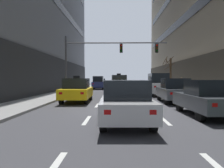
{
  "coord_description": "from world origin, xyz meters",
  "views": [
    {
      "loc": [
        -0.39,
        -12.16,
        1.75
      ],
      "look_at": [
        -0.89,
        14.26,
        1.04
      ],
      "focal_mm": 35.67,
      "sensor_mm": 36.0,
      "label": 1
    }
  ],
  "objects_px": {
    "car_driving_4": "(118,82)",
    "taxi_driving_5": "(77,90)",
    "taxi_driving_1": "(119,85)",
    "car_parked_2": "(174,91)",
    "car_driving_2": "(126,102)",
    "car_driving_3": "(101,83)",
    "car_parked_3": "(158,85)",
    "street_tree_0": "(170,73)",
    "pedestrian_0": "(181,84)",
    "car_driving_6": "(119,84)",
    "car_driving_0": "(98,83)",
    "traffic_signal_0": "(103,53)",
    "car_parked_1": "(207,98)"
  },
  "relations": [
    {
      "from": "street_tree_0",
      "to": "taxi_driving_5",
      "type": "bearing_deg",
      "value": -131.64
    },
    {
      "from": "car_parked_3",
      "to": "pedestrian_0",
      "type": "distance_m",
      "value": 2.51
    },
    {
      "from": "car_driving_4",
      "to": "car_driving_6",
      "type": "distance_m",
      "value": 7.27
    },
    {
      "from": "car_driving_3",
      "to": "taxi_driving_5",
      "type": "relative_size",
      "value": 0.96
    },
    {
      "from": "car_parked_2",
      "to": "traffic_signal_0",
      "type": "relative_size",
      "value": 0.48
    },
    {
      "from": "taxi_driving_1",
      "to": "car_parked_2",
      "type": "distance_m",
      "value": 9.33
    },
    {
      "from": "car_driving_6",
      "to": "car_driving_2",
      "type": "bearing_deg",
      "value": -90.21
    },
    {
      "from": "traffic_signal_0",
      "to": "pedestrian_0",
      "type": "bearing_deg",
      "value": 9.9
    },
    {
      "from": "car_parked_3",
      "to": "pedestrian_0",
      "type": "bearing_deg",
      "value": 11.56
    },
    {
      "from": "car_driving_6",
      "to": "car_parked_3",
      "type": "distance_m",
      "value": 11.27
    },
    {
      "from": "car_driving_6",
      "to": "car_parked_3",
      "type": "xyz_separation_m",
      "value": [
        3.72,
        -10.63,
        0.25
      ]
    },
    {
      "from": "car_driving_0",
      "to": "car_driving_6",
      "type": "relative_size",
      "value": 0.9
    },
    {
      "from": "car_driving_4",
      "to": "taxi_driving_5",
      "type": "bearing_deg",
      "value": -97.33
    },
    {
      "from": "car_driving_4",
      "to": "car_driving_6",
      "type": "height_order",
      "value": "car_driving_4"
    },
    {
      "from": "car_parked_1",
      "to": "car_driving_6",
      "type": "bearing_deg",
      "value": 99.38
    },
    {
      "from": "car_parked_3",
      "to": "street_tree_0",
      "type": "height_order",
      "value": "street_tree_0"
    },
    {
      "from": "car_driving_4",
      "to": "car_parked_2",
      "type": "xyz_separation_m",
      "value": [
        3.93,
        -24.11,
        -0.18
      ]
    },
    {
      "from": "taxi_driving_5",
      "to": "car_parked_2",
      "type": "relative_size",
      "value": 1.0
    },
    {
      "from": "car_driving_4",
      "to": "taxi_driving_5",
      "type": "xyz_separation_m",
      "value": [
        -3.09,
        -24.04,
        -0.18
      ]
    },
    {
      "from": "taxi_driving_1",
      "to": "car_driving_4",
      "type": "xyz_separation_m",
      "value": [
        -0.05,
        15.63,
        -0.0
      ]
    },
    {
      "from": "car_driving_3",
      "to": "traffic_signal_0",
      "type": "distance_m",
      "value": 19.12
    },
    {
      "from": "car_driving_6",
      "to": "car_parked_2",
      "type": "height_order",
      "value": "car_driving_6"
    },
    {
      "from": "taxi_driving_1",
      "to": "car_driving_3",
      "type": "xyz_separation_m",
      "value": [
        -3.11,
        15.63,
        -0.21
      ]
    },
    {
      "from": "taxi_driving_1",
      "to": "car_parked_1",
      "type": "bearing_deg",
      "value": -74.66
    },
    {
      "from": "street_tree_0",
      "to": "pedestrian_0",
      "type": "bearing_deg",
      "value": -86.11
    },
    {
      "from": "taxi_driving_1",
      "to": "car_driving_2",
      "type": "height_order",
      "value": "taxi_driving_1"
    },
    {
      "from": "car_parked_2",
      "to": "pedestrian_0",
      "type": "height_order",
      "value": "pedestrian_0"
    },
    {
      "from": "car_driving_2",
      "to": "car_driving_3",
      "type": "bearing_deg",
      "value": 95.76
    },
    {
      "from": "car_driving_4",
      "to": "car_parked_3",
      "type": "height_order",
      "value": "car_parked_3"
    },
    {
      "from": "car_parked_2",
      "to": "pedestrian_0",
      "type": "relative_size",
      "value": 2.78
    },
    {
      "from": "taxi_driving_1",
      "to": "car_driving_4",
      "type": "height_order",
      "value": "taxi_driving_1"
    },
    {
      "from": "taxi_driving_1",
      "to": "car_driving_4",
      "type": "distance_m",
      "value": 15.63
    },
    {
      "from": "car_driving_3",
      "to": "taxi_driving_5",
      "type": "distance_m",
      "value": 24.05
    },
    {
      "from": "car_parked_2",
      "to": "street_tree_0",
      "type": "xyz_separation_m",
      "value": [
        2.21,
        10.45,
        1.48
      ]
    },
    {
      "from": "car_driving_3",
      "to": "car_driving_6",
      "type": "relative_size",
      "value": 0.95
    },
    {
      "from": "taxi_driving_1",
      "to": "car_driving_6",
      "type": "relative_size",
      "value": 0.93
    },
    {
      "from": "taxi_driving_1",
      "to": "car_driving_2",
      "type": "xyz_separation_m",
      "value": [
        0.08,
        -15.97,
        -0.21
      ]
    },
    {
      "from": "car_driving_2",
      "to": "traffic_signal_0",
      "type": "relative_size",
      "value": 0.46
    },
    {
      "from": "car_driving_3",
      "to": "car_driving_4",
      "type": "relative_size",
      "value": 1.04
    },
    {
      "from": "car_parked_1",
      "to": "pedestrian_0",
      "type": "bearing_deg",
      "value": 78.78
    },
    {
      "from": "car_driving_6",
      "to": "car_parked_3",
      "type": "relative_size",
      "value": 1.02
    },
    {
      "from": "car_driving_4",
      "to": "pedestrian_0",
      "type": "relative_size",
      "value": 2.57
    },
    {
      "from": "traffic_signal_0",
      "to": "street_tree_0",
      "type": "distance_m",
      "value": 9.35
    },
    {
      "from": "car_driving_2",
      "to": "car_driving_0",
      "type": "bearing_deg",
      "value": 96.84
    },
    {
      "from": "car_parked_3",
      "to": "pedestrian_0",
      "type": "relative_size",
      "value": 2.74
    },
    {
      "from": "car_driving_3",
      "to": "car_driving_0",
      "type": "bearing_deg",
      "value": -89.83
    },
    {
      "from": "car_driving_2",
      "to": "car_parked_2",
      "type": "height_order",
      "value": "car_parked_2"
    },
    {
      "from": "street_tree_0",
      "to": "car_parked_2",
      "type": "bearing_deg",
      "value": -101.94
    },
    {
      "from": "taxi_driving_1",
      "to": "traffic_signal_0",
      "type": "xyz_separation_m",
      "value": [
        -1.53,
        -3.14,
        3.08
      ]
    },
    {
      "from": "taxi_driving_5",
      "to": "traffic_signal_0",
      "type": "distance_m",
      "value": 6.41
    }
  ]
}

